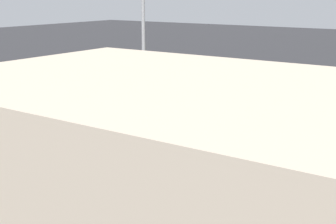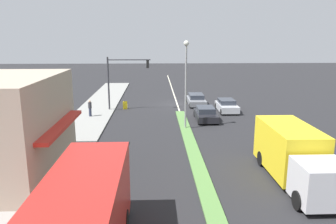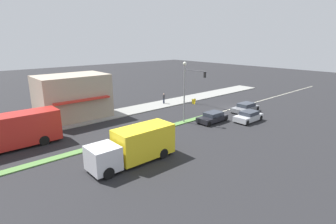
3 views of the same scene
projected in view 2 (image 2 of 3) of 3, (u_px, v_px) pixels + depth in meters
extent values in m
plane|color=#232326|center=(196.00, 161.00, 20.94)|extent=(160.00, 160.00, 0.00)
cube|color=gray|center=(51.00, 165.00, 20.09)|extent=(4.00, 73.00, 0.12)
cube|color=beige|center=(177.00, 104.00, 38.47)|extent=(0.16, 60.00, 0.01)
cube|color=tan|center=(5.00, 127.00, 18.15)|extent=(5.55, 8.61, 5.55)
cube|color=red|center=(62.00, 125.00, 18.26)|extent=(0.70, 6.89, 0.20)
cylinder|color=#333338|center=(108.00, 84.00, 34.78)|extent=(0.18, 0.18, 5.60)
cylinder|color=#333338|center=(129.00, 60.00, 34.30)|extent=(4.50, 0.12, 0.12)
cube|color=black|center=(148.00, 64.00, 34.48)|extent=(0.28, 0.24, 0.84)
sphere|color=red|center=(148.00, 61.00, 34.55)|extent=(0.18, 0.18, 0.18)
sphere|color=gold|center=(148.00, 64.00, 34.61)|extent=(0.18, 0.18, 0.18)
sphere|color=green|center=(148.00, 66.00, 34.67)|extent=(0.18, 0.18, 0.18)
cylinder|color=gray|center=(186.00, 87.00, 27.57)|extent=(0.16, 0.16, 7.00)
sphere|color=silver|center=(186.00, 43.00, 26.75)|extent=(0.44, 0.44, 0.44)
cylinder|color=#282D42|center=(90.00, 112.00, 32.19)|extent=(0.26, 0.26, 0.81)
cylinder|color=#333338|center=(90.00, 105.00, 32.03)|extent=(0.34, 0.34, 0.58)
sphere|color=tan|center=(90.00, 101.00, 31.95)|extent=(0.22, 0.22, 0.22)
cube|color=yellow|center=(125.00, 105.00, 36.05)|extent=(0.45, 0.21, 0.84)
cube|color=yellow|center=(125.00, 106.00, 35.74)|extent=(0.45, 0.21, 0.84)
cube|color=silver|center=(321.00, 183.00, 15.00)|extent=(2.28, 2.20, 1.90)
cube|color=yellow|center=(288.00, 148.00, 18.67)|extent=(2.40, 5.10, 2.60)
cylinder|color=black|center=(298.00, 201.00, 14.94)|extent=(0.28, 0.90, 0.90)
cylinder|color=black|center=(296.00, 158.00, 20.18)|extent=(0.28, 0.90, 0.90)
cylinder|color=black|center=(261.00, 159.00, 20.10)|extent=(0.28, 0.90, 0.90)
cylinder|color=black|center=(124.00, 222.00, 13.17)|extent=(0.30, 0.96, 0.96)
cylinder|color=black|center=(68.00, 223.00, 13.09)|extent=(0.30, 0.96, 0.96)
cube|color=black|center=(206.00, 115.00, 31.07)|extent=(1.86, 4.06, 0.60)
cube|color=#2D333D|center=(206.00, 109.00, 31.15)|extent=(1.58, 2.23, 0.48)
cylinder|color=black|center=(218.00, 121.00, 29.56)|extent=(0.22, 0.62, 0.62)
cylinder|color=black|center=(199.00, 121.00, 29.49)|extent=(0.22, 0.62, 0.62)
cylinder|color=black|center=(211.00, 113.00, 32.73)|extent=(0.22, 0.62, 0.62)
cylinder|color=black|center=(195.00, 113.00, 32.66)|extent=(0.22, 0.62, 0.62)
cube|color=slate|center=(196.00, 101.00, 38.20)|extent=(1.90, 4.45, 0.58)
cube|color=#2D333D|center=(196.00, 96.00, 38.30)|extent=(1.61, 2.45, 0.50)
cylinder|color=black|center=(206.00, 105.00, 36.50)|extent=(0.22, 0.63, 0.63)
cylinder|color=black|center=(191.00, 105.00, 36.44)|extent=(0.22, 0.63, 0.63)
cylinder|color=black|center=(201.00, 99.00, 40.04)|extent=(0.22, 0.63, 0.63)
cylinder|color=black|center=(187.00, 99.00, 39.97)|extent=(0.22, 0.63, 0.63)
cube|color=#B7BABF|center=(227.00, 107.00, 34.72)|extent=(1.86, 3.97, 0.65)
cube|color=#2D333D|center=(227.00, 101.00, 34.79)|extent=(1.58, 2.18, 0.46)
cylinder|color=black|center=(238.00, 112.00, 33.27)|extent=(0.22, 0.65, 0.65)
cylinder|color=black|center=(222.00, 112.00, 33.21)|extent=(0.22, 0.65, 0.65)
cylinder|color=black|center=(231.00, 106.00, 36.31)|extent=(0.22, 0.65, 0.65)
cylinder|color=black|center=(216.00, 106.00, 36.25)|extent=(0.22, 0.65, 0.65)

